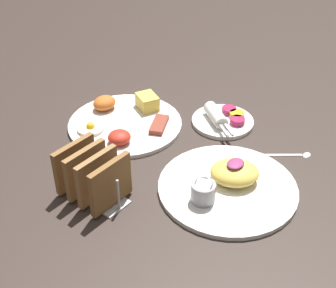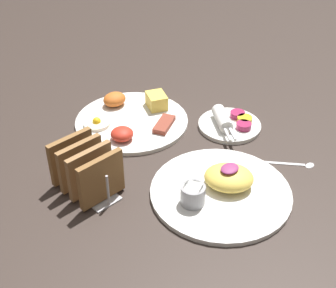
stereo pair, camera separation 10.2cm
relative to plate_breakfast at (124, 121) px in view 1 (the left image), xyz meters
The scene contains 6 objects.
ground_plane 0.19m from the plate_breakfast, 103.10° to the right, with size 3.00×3.00×0.00m, color #332823.
plate_breakfast is the anchor object (origin of this frame).
plate_condiments 0.24m from the plate_breakfast, 48.84° to the right, with size 0.15×0.15×0.04m.
plate_foreground 0.33m from the plate_breakfast, 97.57° to the right, with size 0.28×0.28×0.06m.
toast_rack 0.26m from the plate_breakfast, 149.80° to the right, with size 0.10×0.15×0.10m.
teaspoon 0.40m from the plate_breakfast, 68.59° to the right, with size 0.09×0.10×0.01m.
Camera 1 is at (-0.63, -0.51, 0.62)m, focal length 50.00 mm.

